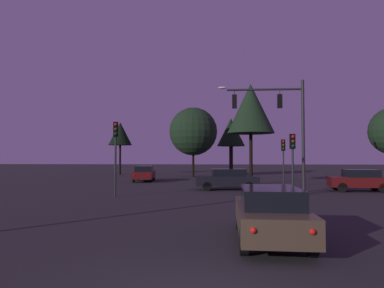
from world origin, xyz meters
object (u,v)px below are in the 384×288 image
object	(u,v)px
traffic_signal_mast_arm	(280,117)
traffic_light_corner_right	(293,152)
car_crossing_left	(227,179)
car_far_lane	(144,173)
traffic_light_median	(283,153)
tree_behind_sign	(120,134)
tree_lot_edge	(193,132)
car_crossing_right	(359,180)
tree_right_cluster	(251,109)
traffic_light_corner_left	(116,144)
car_nearside_lane	(270,213)
tree_left_far	(231,133)

from	to	relation	value
traffic_signal_mast_arm	traffic_light_corner_right	size ratio (longest dim) A/B	1.97
traffic_signal_mast_arm	car_crossing_left	size ratio (longest dim) A/B	1.58
car_far_lane	traffic_light_corner_right	bearing A→B (deg)	-47.23
traffic_signal_mast_arm	traffic_light_median	distance (m)	5.62
traffic_signal_mast_arm	tree_behind_sign	size ratio (longest dim) A/B	1.04
tree_lot_edge	car_crossing_right	bearing A→B (deg)	-52.81
traffic_signal_mast_arm	tree_right_cluster	world-z (taller)	tree_right_cluster
traffic_signal_mast_arm	tree_lot_edge	bearing A→B (deg)	110.28
tree_behind_sign	tree_right_cluster	size ratio (longest dim) A/B	0.81
traffic_light_median	tree_lot_edge	xyz separation A→B (m)	(-8.04, 13.66, 2.77)
car_crossing_right	car_far_lane	xyz separation A→B (m)	(-16.94, 8.78, 0.00)
traffic_light_median	car_crossing_left	bearing A→B (deg)	-151.93
traffic_light_corner_right	car_crossing_left	xyz separation A→B (m)	(-3.77, 4.33, -1.89)
car_crossing_left	car_crossing_right	distance (m)	9.13
traffic_light_corner_left	car_far_lane	world-z (taller)	traffic_light_corner_left
car_nearside_lane	car_crossing_right	distance (m)	16.95
traffic_light_corner_left	car_far_lane	size ratio (longest dim) A/B	0.96
car_far_lane	traffic_signal_mast_arm	bearing A→B (deg)	-43.89
traffic_light_corner_left	traffic_light_corner_right	size ratio (longest dim) A/B	1.20
tree_left_far	traffic_light_corner_left	bearing A→B (deg)	-107.06
tree_behind_sign	tree_left_far	bearing A→B (deg)	3.76
traffic_light_corner_left	tree_right_cluster	xyz separation A→B (m)	(9.12, 9.69, 3.41)
tree_lot_edge	car_nearside_lane	bearing A→B (deg)	-82.33
car_far_lane	tree_right_cluster	world-z (taller)	tree_right_cluster
tree_right_cluster	traffic_light_corner_left	bearing A→B (deg)	-133.26
traffic_light_corner_left	traffic_light_corner_right	world-z (taller)	traffic_light_corner_left
car_crossing_right	tree_lot_edge	xyz separation A→B (m)	(-12.64, 16.66, 4.67)
tree_behind_sign	traffic_light_median	bearing A→B (deg)	-45.09
tree_left_far	tree_right_cluster	bearing A→B (deg)	-86.75
car_far_lane	car_nearside_lane	bearing A→B (deg)	-70.05
car_far_lane	tree_lot_edge	size ratio (longest dim) A/B	0.56
traffic_light_corner_right	tree_right_cluster	xyz separation A→B (m)	(-1.53, 9.24, 3.92)
traffic_light_corner_right	car_far_lane	world-z (taller)	traffic_light_corner_right
traffic_light_corner_left	car_crossing_right	bearing A→B (deg)	14.70
traffic_light_corner_left	tree_behind_sign	bearing A→B (deg)	105.16
car_far_lane	tree_behind_sign	distance (m)	14.74
traffic_light_corner_left	car_crossing_right	xyz separation A→B (m)	(16.00, 4.20, -2.40)
car_nearside_lane	car_crossing_right	world-z (taller)	same
tree_left_far	traffic_light_corner_right	bearing A→B (deg)	-84.55
car_far_lane	tree_left_far	bearing A→B (deg)	56.21
tree_behind_sign	tree_lot_edge	xyz separation A→B (m)	(10.29, -4.73, -0.08)
traffic_signal_mast_arm	traffic_light_corner_left	bearing A→B (deg)	-167.85
tree_behind_sign	tree_lot_edge	world-z (taller)	tree_lot_edge
traffic_signal_mast_arm	tree_lot_edge	size ratio (longest dim) A/B	0.88
car_nearside_lane	tree_right_cluster	distance (m)	21.07
traffic_light_median	tree_lot_edge	bearing A→B (deg)	120.48
tree_left_far	tree_right_cluster	world-z (taller)	tree_right_cluster
traffic_signal_mast_arm	car_far_lane	size ratio (longest dim) A/B	1.57
tree_lot_edge	tree_left_far	bearing A→B (deg)	50.06
car_nearside_lane	car_far_lane	world-z (taller)	same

